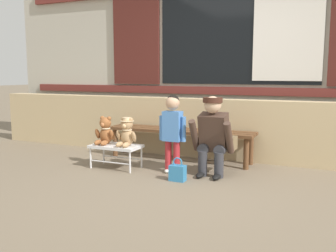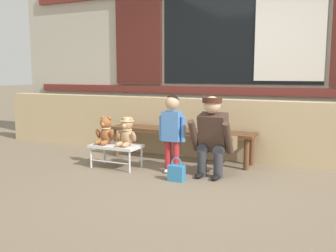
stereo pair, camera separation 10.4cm
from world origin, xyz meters
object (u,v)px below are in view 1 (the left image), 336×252
at_px(teddy_bear_with_hat, 127,132).
at_px(child_standing, 173,125).
at_px(small_display_bench, 116,148).
at_px(adult_crouching, 214,136).
at_px(teddy_bear_plain, 105,132).
at_px(wooden_bench_long, 180,134).
at_px(handbag_on_ground, 178,173).

xyz_separation_m(teddy_bear_with_hat, child_standing, (0.60, 0.07, 0.12)).
relative_size(small_display_bench, adult_crouching, 0.67).
distance_m(teddy_bear_plain, adult_crouching, 1.42).
height_order(wooden_bench_long, teddy_bear_with_hat, teddy_bear_with_hat).
height_order(small_display_bench, teddy_bear_plain, teddy_bear_plain).
relative_size(wooden_bench_long, adult_crouching, 2.21).
relative_size(teddy_bear_with_hat, adult_crouching, 0.38).
distance_m(wooden_bench_long, teddy_bear_plain, 1.05).
bearing_deg(handbag_on_ground, teddy_bear_with_hat, 164.04).
height_order(adult_crouching, handbag_on_ground, adult_crouching).
bearing_deg(adult_crouching, wooden_bench_long, 139.82).
distance_m(wooden_bench_long, small_display_bench, 0.95).
bearing_deg(teddy_bear_with_hat, handbag_on_ground, -15.96).
distance_m(teddy_bear_with_hat, child_standing, 0.62).
bearing_deg(small_display_bench, adult_crouching, 7.99).
relative_size(teddy_bear_with_hat, handbag_on_ground, 1.34).
xyz_separation_m(wooden_bench_long, handbag_on_ground, (0.38, -0.97, -0.28)).
height_order(wooden_bench_long, small_display_bench, wooden_bench_long).
bearing_deg(small_display_bench, teddy_bear_plain, 179.49).
distance_m(small_display_bench, teddy_bear_with_hat, 0.26).
height_order(teddy_bear_plain, handbag_on_ground, teddy_bear_plain).
distance_m(teddy_bear_plain, child_standing, 0.93).
height_order(teddy_bear_plain, teddy_bear_with_hat, same).
relative_size(teddy_bear_plain, child_standing, 0.38).
height_order(teddy_bear_with_hat, handbag_on_ground, teddy_bear_with_hat).
height_order(teddy_bear_with_hat, child_standing, child_standing).
bearing_deg(wooden_bench_long, adult_crouching, -40.18).
height_order(child_standing, adult_crouching, child_standing).
height_order(child_standing, handbag_on_ground, child_standing).
xyz_separation_m(child_standing, handbag_on_ground, (0.19, -0.29, -0.50)).
bearing_deg(wooden_bench_long, handbag_on_ground, -68.81).
height_order(teddy_bear_with_hat, adult_crouching, adult_crouching).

